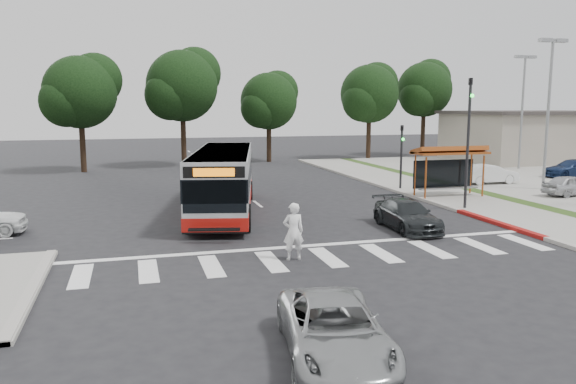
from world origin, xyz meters
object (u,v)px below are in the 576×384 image
object	(u,v)px
transit_bus	(224,181)
pedestrian	(293,231)
silver_suv_south	(334,330)
dark_sedan	(407,215)

from	to	relation	value
transit_bus	pedestrian	bearing A→B (deg)	-71.99
transit_bus	pedestrian	xyz separation A→B (m)	(0.87, -9.16, -0.54)
pedestrian	transit_bus	bearing A→B (deg)	-83.21
transit_bus	silver_suv_south	world-z (taller)	transit_bus
silver_suv_south	dark_sedan	bearing A→B (deg)	65.18
transit_bus	pedestrian	world-z (taller)	transit_bus
dark_sedan	silver_suv_south	size ratio (longest dim) A/B	0.96
transit_bus	dark_sedan	bearing A→B (deg)	-28.44
pedestrian	dark_sedan	size ratio (longest dim) A/B	0.46
silver_suv_south	pedestrian	bearing A→B (deg)	89.43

